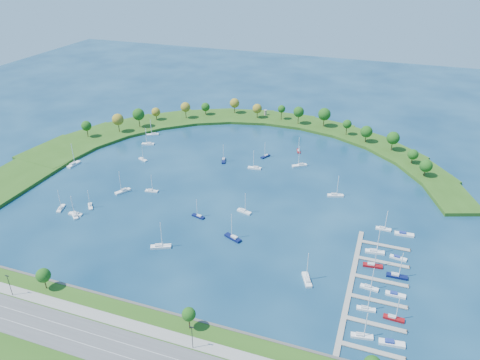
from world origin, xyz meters
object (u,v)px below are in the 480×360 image
(moored_boat_17, at_px, (224,160))
(docked_boat_6, at_px, (373,265))
(docked_boat_5, at_px, (395,295))
(docked_boat_9, at_px, (398,258))
(moored_boat_9, at_px, (300,165))
(moored_boat_16, at_px, (233,237))
(moored_boat_18, at_px, (244,211))
(moored_boat_0, at_px, (299,151))
(docked_boat_1, at_px, (391,343))
(docked_boat_10, at_px, (383,228))
(moored_boat_5, at_px, (198,216))
(moored_boat_10, at_px, (152,190))
(docked_boat_0, at_px, (362,335))
(docked_boat_4, at_px, (369,287))
(moored_boat_12, at_px, (307,279))
(moored_boat_14, at_px, (161,246))
(moored_boat_20, at_px, (153,134))
(docked_boat_2, at_px, (366,308))
(docked_boat_11, at_px, (404,234))
(moored_boat_6, at_px, (74,164))
(moored_boat_3, at_px, (90,206))
(dock_system, at_px, (369,288))
(moored_boat_11, at_px, (61,208))
(moored_boat_15, at_px, (255,167))
(moored_boat_13, at_px, (148,143))
(docked_boat_7, at_px, (397,275))
(harbor_tower, at_px, (265,112))
(moored_boat_8, at_px, (143,159))
(moored_boat_2, at_px, (75,213))
(moored_boat_1, at_px, (265,156))
(moored_boat_19, at_px, (123,191))

(moored_boat_17, xyz_separation_m, docked_boat_6, (101.93, -78.66, 0.01))
(docked_boat_5, relative_size, docked_boat_9, 1.04)
(moored_boat_9, height_order, moored_boat_16, moored_boat_9)
(moored_boat_18, bearing_deg, moored_boat_0, 99.28)
(docked_boat_1, height_order, docked_boat_10, docked_boat_10)
(moored_boat_5, bearing_deg, moored_boat_10, -9.17)
(docked_boat_0, distance_m, docked_boat_4, 27.71)
(docked_boat_0, bearing_deg, moored_boat_17, 120.28)
(moored_boat_10, relative_size, moored_boat_12, 0.78)
(moored_boat_14, distance_m, moored_boat_16, 34.82)
(docked_boat_5, bearing_deg, docked_boat_4, 176.73)
(moored_boat_12, bearing_deg, docked_boat_9, -75.59)
(moored_boat_17, height_order, moored_boat_20, moored_boat_20)
(docked_boat_2, height_order, docked_boat_11, docked_boat_2)
(moored_boat_6, distance_m, docked_boat_0, 208.14)
(moored_boat_3, xyz_separation_m, docked_boat_1, (159.60, -43.64, -0.18))
(moored_boat_10, bearing_deg, moored_boat_16, -34.08)
(moored_boat_17, relative_size, docked_boat_10, 1.10)
(moored_boat_12, distance_m, docked_boat_5, 36.09)
(dock_system, height_order, docked_boat_6, docked_boat_6)
(moored_boat_0, xyz_separation_m, moored_boat_17, (-42.88, -31.17, 0.05))
(moored_boat_9, bearing_deg, docked_boat_2, 80.71)
(moored_boat_11, xyz_separation_m, moored_boat_15, (83.45, 81.38, 0.03))
(moored_boat_3, relative_size, moored_boat_9, 0.76)
(moored_boat_11, distance_m, docked_boat_10, 169.51)
(dock_system, height_order, moored_boat_0, moored_boat_0)
(moored_boat_5, bearing_deg, docked_boat_9, -166.73)
(moored_boat_13, relative_size, moored_boat_18, 1.05)
(moored_boat_13, height_order, docked_boat_7, docked_boat_7)
(harbor_tower, relative_size, dock_system, 0.05)
(moored_boat_20, height_order, docked_boat_2, moored_boat_20)
(moored_boat_11, distance_m, docked_boat_5, 173.51)
(moored_boat_8, height_order, moored_boat_10, moored_boat_10)
(harbor_tower, bearing_deg, moored_boat_2, -106.47)
(moored_boat_3, height_order, moored_boat_11, moored_boat_11)
(docked_boat_11, bearing_deg, moored_boat_11, -172.32)
(moored_boat_8, xyz_separation_m, docked_boat_10, (155.05, -30.82, 0.02))
(moored_boat_14, distance_m, docked_boat_1, 108.64)
(moored_boat_16, bearing_deg, moored_boat_0, -69.93)
(moored_boat_13, height_order, moored_boat_18, moored_boat_13)
(moored_boat_1, relative_size, moored_boat_19, 0.81)
(moored_boat_9, distance_m, docked_boat_2, 127.81)
(moored_boat_13, height_order, docked_boat_4, moored_boat_13)
(docked_boat_11, bearing_deg, moored_boat_9, 134.48)
(moored_boat_15, bearing_deg, moored_boat_0, -126.42)
(moored_boat_15, relative_size, moored_boat_16, 0.91)
(docked_boat_0, height_order, docked_boat_10, docked_boat_0)
(moored_boat_1, distance_m, moored_boat_14, 114.56)
(moored_boat_19, relative_size, docked_boat_4, 1.23)
(moored_boat_9, distance_m, docked_boat_4, 116.15)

